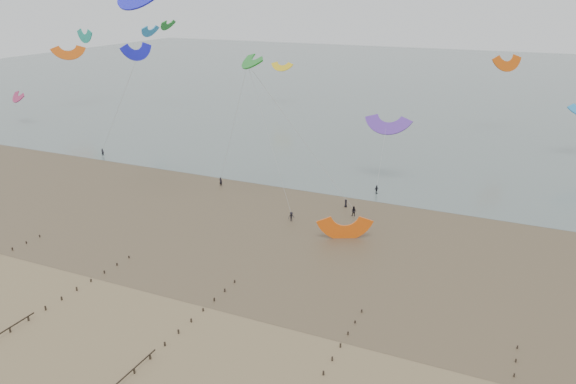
# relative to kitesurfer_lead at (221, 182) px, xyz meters

# --- Properties ---
(ground) EXTENTS (500.00, 500.00, 0.00)m
(ground) POSITION_rel_kitesurfer_lead_xyz_m (18.33, -45.74, -0.95)
(ground) COLOR brown
(ground) RESTS_ON ground
(sea_and_shore) EXTENTS (500.00, 665.00, 0.03)m
(sea_and_shore) POSITION_rel_kitesurfer_lead_xyz_m (14.25, -11.34, -0.94)
(sea_and_shore) COLOR #475654
(sea_and_shore) RESTS_ON ground
(kitesurfer_lead) EXTENTS (0.70, 0.46, 1.89)m
(kitesurfer_lead) POSITION_rel_kitesurfer_lead_xyz_m (0.00, 0.00, 0.00)
(kitesurfer_lead) COLOR black
(kitesurfer_lead) RESTS_ON ground
(kitesurfers) EXTENTS (142.31, 21.71, 1.86)m
(kitesurfers) POSITION_rel_kitesurfer_lead_xyz_m (43.42, 1.25, -0.09)
(kitesurfers) COLOR black
(kitesurfers) RESTS_ON ground
(grounded_kite) EXTENTS (9.25, 8.49, 4.11)m
(grounded_kite) POSITION_rel_kitesurfer_lead_xyz_m (31.20, -13.77, -0.95)
(grounded_kite) COLOR #EB570E
(grounded_kite) RESTS_ON ground
(kites_airborne) EXTENTS (255.14, 106.39, 42.22)m
(kites_airborne) POSITION_rel_kitesurfer_lead_xyz_m (1.89, 45.09, 20.48)
(kites_airborne) COLOR #592EA1
(kites_airborne) RESTS_ON ground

